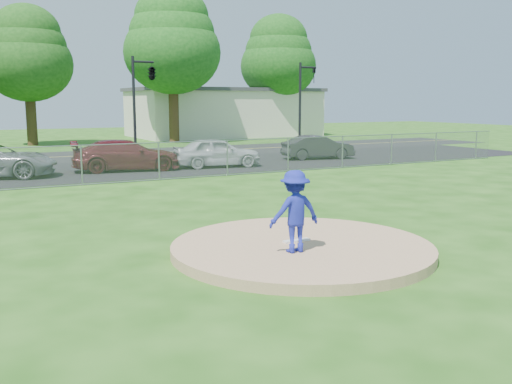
# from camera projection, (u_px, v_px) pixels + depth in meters

# --- Properties ---
(ground) EXTENTS (120.00, 120.00, 0.00)m
(ground) POSITION_uv_depth(u_px,v_px,m) (151.00, 189.00, 20.50)
(ground) COLOR #1D4C10
(ground) RESTS_ON ground
(pitchers_mound) EXTENTS (5.40, 5.40, 0.20)m
(pitchers_mound) POSITION_uv_depth(u_px,v_px,m) (302.00, 248.00, 11.79)
(pitchers_mound) COLOR tan
(pitchers_mound) RESTS_ON ground
(pitching_rubber) EXTENTS (0.60, 0.15, 0.04)m
(pitching_rubber) POSITION_uv_depth(u_px,v_px,m) (297.00, 241.00, 11.94)
(pitching_rubber) COLOR white
(pitching_rubber) RESTS_ON pitchers_mound
(chain_link_fence) EXTENTS (40.00, 0.06, 1.50)m
(chain_link_fence) POSITION_uv_depth(u_px,v_px,m) (134.00, 163.00, 22.13)
(chain_link_fence) COLOR gray
(chain_link_fence) RESTS_ON ground
(parking_lot) EXTENTS (50.00, 8.00, 0.01)m
(parking_lot) POSITION_uv_depth(u_px,v_px,m) (107.00, 170.00, 26.16)
(parking_lot) COLOR black
(parking_lot) RESTS_ON ground
(street) EXTENTS (60.00, 7.00, 0.01)m
(street) POSITION_uv_depth(u_px,v_px,m) (75.00, 156.00, 32.68)
(street) COLOR black
(street) RESTS_ON ground
(commercial_building) EXTENTS (16.40, 9.40, 4.30)m
(commercial_building) POSITION_uv_depth(u_px,v_px,m) (224.00, 112.00, 52.00)
(commercial_building) COLOR beige
(commercial_building) RESTS_ON ground
(tree_center) EXTENTS (6.16, 6.16, 9.84)m
(tree_center) POSITION_uv_depth(u_px,v_px,m) (27.00, 53.00, 39.90)
(tree_center) COLOR #362613
(tree_center) RESTS_ON ground
(tree_right) EXTENTS (7.28, 7.28, 11.63)m
(tree_right) POSITION_uv_depth(u_px,v_px,m) (172.00, 40.00, 42.65)
(tree_right) COLOR #3D2816
(tree_right) RESTS_ON ground
(tree_far_right) EXTENTS (6.72, 6.72, 10.74)m
(tree_far_right) POSITION_uv_depth(u_px,v_px,m) (278.00, 57.00, 50.50)
(tree_far_right) COLOR #362413
(tree_far_right) RESTS_ON ground
(traffic_signal_center) EXTENTS (1.42, 2.48, 5.60)m
(traffic_signal_center) POSITION_uv_depth(u_px,v_px,m) (150.00, 75.00, 32.08)
(traffic_signal_center) COLOR black
(traffic_signal_center) RESTS_ON ground
(traffic_signal_right) EXTENTS (1.28, 0.20, 5.60)m
(traffic_signal_right) POSITION_uv_depth(u_px,v_px,m) (303.00, 98.00, 37.07)
(traffic_signal_right) COLOR black
(traffic_signal_right) RESTS_ON ground
(pitcher) EXTENTS (1.08, 0.67, 1.60)m
(pitcher) POSITION_uv_depth(u_px,v_px,m) (295.00, 211.00, 11.01)
(pitcher) COLOR #1C249B
(pitcher) RESTS_ON pitchers_mound
(parked_car_darkred) EXTENTS (5.08, 2.72, 1.40)m
(parked_car_darkred) POSITION_uv_depth(u_px,v_px,m) (127.00, 155.00, 25.75)
(parked_car_darkred) COLOR #5A161D
(parked_car_darkred) RESTS_ON parking_lot
(parked_car_pearl) EXTENTS (4.35, 2.29, 1.41)m
(parked_car_pearl) POSITION_uv_depth(u_px,v_px,m) (217.00, 152.00, 27.21)
(parked_car_pearl) COLOR silver
(parked_car_pearl) RESTS_ON parking_lot
(parked_car_charcoal) EXTENTS (4.07, 2.06, 1.28)m
(parked_car_charcoal) POSITION_uv_depth(u_px,v_px,m) (318.00, 147.00, 31.09)
(parked_car_charcoal) COLOR #27272A
(parked_car_charcoal) RESTS_ON parking_lot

